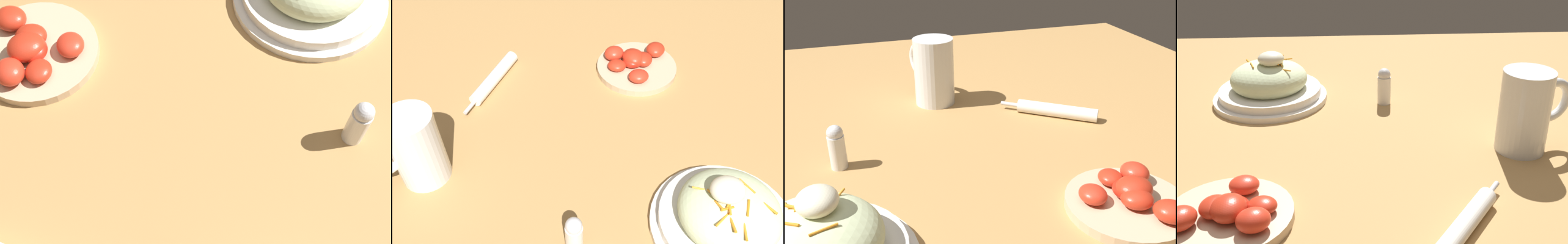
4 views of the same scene
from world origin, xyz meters
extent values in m
plane|color=#B2844C|center=(0.00, 0.00, 0.00)|extent=(1.43, 1.43, 0.00)
cylinder|color=#D1B28E|center=(-0.23, -0.15, 0.01)|extent=(0.17, 0.17, 0.01)
ellipsoid|color=red|center=(-0.21, -0.11, 0.02)|extent=(0.04, 0.04, 0.02)
ellipsoid|color=red|center=(-0.19, -0.19, 0.03)|extent=(0.05, 0.05, 0.03)
ellipsoid|color=red|center=(-0.24, -0.16, 0.03)|extent=(0.05, 0.05, 0.02)
ellipsoid|color=red|center=(-0.28, -0.18, 0.03)|extent=(0.06, 0.06, 0.03)
ellipsoid|color=red|center=(-0.18, -0.15, 0.02)|extent=(0.05, 0.05, 0.02)
ellipsoid|color=red|center=(-0.22, -0.16, 0.03)|extent=(0.05, 0.06, 0.03)
ellipsoid|color=red|center=(-0.22, -0.16, 0.02)|extent=(0.05, 0.05, 0.02)
cylinder|color=white|center=(0.01, 0.21, 0.03)|extent=(0.03, 0.03, 0.06)
sphere|color=silver|center=(0.01, 0.21, 0.06)|extent=(0.02, 0.02, 0.02)
camera|label=1|loc=(0.27, -0.06, 0.61)|focal=49.79mm
camera|label=2|loc=(0.08, 0.53, 0.60)|focal=40.21mm
camera|label=3|loc=(-0.64, 0.19, 0.38)|focal=41.23mm
camera|label=4|loc=(-0.07, -0.67, 0.39)|focal=44.21mm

